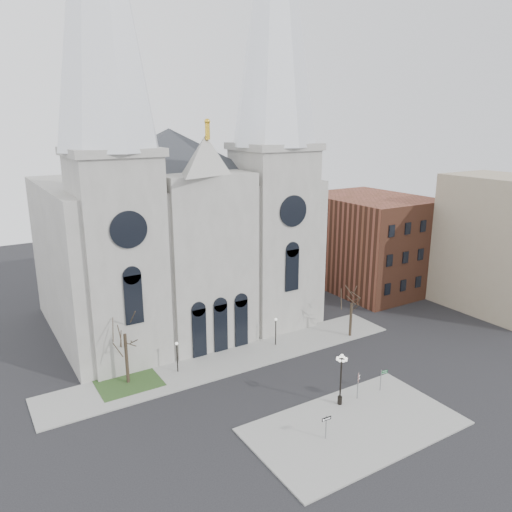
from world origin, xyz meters
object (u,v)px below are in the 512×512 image
globe_lamp (341,373)px  one_way_sign (326,423)px  stop_sign (358,380)px  street_name_sign (382,378)px

globe_lamp → one_way_sign: size_ratio=2.41×
stop_sign → one_way_sign: 7.05m
one_way_sign → globe_lamp: bearing=40.2°
stop_sign → street_name_sign: (2.91, -0.10, -0.59)m
globe_lamp → one_way_sign: bearing=-142.7°
globe_lamp → street_name_sign: globe_lamp is taller
one_way_sign → stop_sign: bearing=29.4°
globe_lamp → one_way_sign: globe_lamp is taller
one_way_sign → street_name_sign: 9.70m
globe_lamp → street_name_sign: 5.23m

